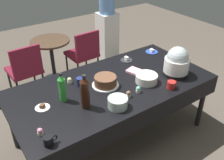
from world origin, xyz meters
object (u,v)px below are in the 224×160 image
Objects in this scene: soda_bottle_lime_soda at (62,88)px; round_cafe_table at (52,53)px; dessert_plate_white at (42,107)px; ceramic_snack_bowl at (146,78)px; cupcake_rose at (70,81)px; coffee_mug_red at (171,85)px; soda_bottle_cola at (85,93)px; dessert_plate_cobalt at (152,51)px; glass_salad_bowl at (118,102)px; cupcake_lemon at (138,90)px; water_cooler at (107,30)px; dessert_plate_charcoal at (127,60)px; frosted_layer_cake at (105,81)px; potluck_table at (112,89)px; coffee_mug_black at (49,141)px; maroon_chair_left at (25,68)px; coffee_mug_navy at (80,82)px; maroon_chair_right at (84,52)px; cupcake_mint at (40,132)px; cupcake_cocoa at (129,94)px; slow_cooker at (177,62)px.

soda_bottle_lime_soda is 0.42× the size of round_cafe_table.
soda_bottle_lime_soda is (0.22, 0.01, 0.13)m from dessert_plate_white.
ceramic_snack_bowl is 0.84m from cupcake_rose.
round_cafe_table is at bearing 104.32° from coffee_mug_red.
dessert_plate_cobalt is at bearing 22.39° from soda_bottle_cola.
ceramic_snack_bowl reaches higher than round_cafe_table.
glass_salad_bowl reaches higher than cupcake_lemon.
water_cooler is (1.49, 1.50, -0.19)m from cupcake_rose.
coffee_mug_red is (-0.00, -0.78, 0.03)m from dessert_plate_charcoal.
frosted_layer_cake is 0.36m from cupcake_lemon.
potluck_table is 13.27× the size of dessert_plate_cobalt.
coffee_mug_black reaches higher than cupcake_lemon.
frosted_layer_cake is 0.34× the size of maroon_chair_left.
coffee_mug_navy is at bearing 101.70° from glass_salad_bowl.
maroon_chair_right reaches higher than cupcake_rose.
dessert_plate_white is (-0.70, 0.01, -0.04)m from frosted_layer_cake.
dessert_plate_white is at bearing 74.62° from coffee_mug_black.
cupcake_lemon is (0.32, 0.08, -0.02)m from glass_salad_bowl.
coffee_mug_red is at bearing -38.68° from frosted_layer_cake.
cupcake_rose is 0.08× the size of maroon_chair_left.
coffee_mug_red is 1.83m from maroon_chair_right.
dessert_plate_charcoal is 1.54m from cupcake_mint.
cupcake_mint is 0.14m from coffee_mug_black.
dessert_plate_charcoal is 1.32× the size of coffee_mug_black.
water_cooler is (0.78, 1.96, -0.21)m from ceramic_snack_bowl.
coffee_mug_red is (1.39, -0.11, 0.01)m from cupcake_mint.
coffee_mug_black is (-0.61, -0.62, -0.00)m from coffee_mug_navy.
potluck_table is 2.59× the size of maroon_chair_left.
cupcake_cocoa is 0.65m from soda_bottle_lime_soda.
cupcake_rose is 0.91m from coffee_mug_black.
potluck_table is at bearing -10.41° from frosted_layer_cake.
ceramic_snack_bowl reaches higher than coffee_mug_red.
glass_salad_bowl is 0.27× the size of round_cafe_table.
cupcake_mint is at bearing -159.89° from dessert_plate_cobalt.
maroon_chair_right is (0.77, 1.11, -0.29)m from cupcake_rose.
coffee_mug_black reaches higher than dessert_plate_charcoal.
dessert_plate_cobalt is at bearing 21.74° from potluck_table.
coffee_mug_navy is (0.14, 0.36, -0.12)m from soda_bottle_cola.
dessert_plate_cobalt is at bearing -35.17° from maroon_chair_left.
coffee_mug_navy is (-0.76, -0.18, 0.03)m from dessert_plate_charcoal.
soda_bottle_cola is (-0.56, 0.09, 0.13)m from cupcake_lemon.
cupcake_rose is 1.40m from round_cafe_table.
cupcake_mint is 1.06m from cupcake_lemon.
ceramic_snack_bowl is at bearing -10.23° from dessert_plate_white.
slow_cooker reaches higher than cupcake_cocoa.
maroon_chair_right reaches higher than dessert_plate_cobalt.
water_cooler is at bearing 42.78° from dessert_plate_white.
soda_bottle_lime_soda is 0.32m from coffee_mug_navy.
dessert_plate_white is at bearing -137.22° from water_cooler.
soda_bottle_lime_soda reaches higher than maroon_chair_left.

